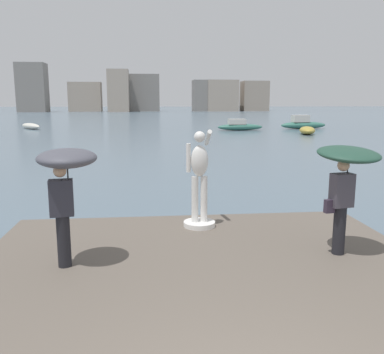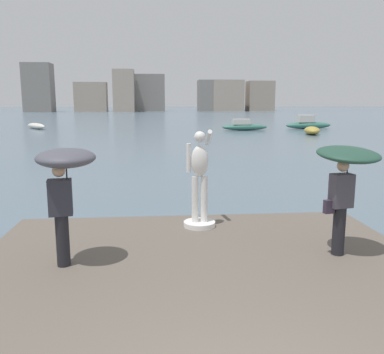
{
  "view_description": "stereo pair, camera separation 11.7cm",
  "coord_description": "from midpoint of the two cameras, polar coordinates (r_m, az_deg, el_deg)",
  "views": [
    {
      "loc": [
        -0.87,
        -2.77,
        3.14
      ],
      "look_at": [
        0.0,
        5.83,
        1.55
      ],
      "focal_mm": 38.84,
      "sensor_mm": 36.0,
      "label": 1
    },
    {
      "loc": [
        -0.76,
        -2.78,
        3.14
      ],
      "look_at": [
        0.0,
        5.83,
        1.55
      ],
      "focal_mm": 38.84,
      "sensor_mm": 36.0,
      "label": 2
    }
  ],
  "objects": [
    {
      "name": "ground_plane",
      "position": [
        42.9,
        -3.94,
        6.18
      ],
      "size": [
        400.0,
        400.0,
        0.0
      ],
      "primitive_type": "plane",
      "color": "slate"
    },
    {
      "name": "pier",
      "position": [
        5.64,
        4.32,
        -21.01
      ],
      "size": [
        7.82,
        9.94,
        0.4
      ],
      "primitive_type": "cube",
      "color": "#60564C",
      "rests_on": "ground"
    },
    {
      "name": "statue_white_figure",
      "position": [
        9.05,
        1.41,
        -1.11
      ],
      "size": [
        0.7,
        0.91,
        2.14
      ],
      "color": "white",
      "rests_on": "pier"
    },
    {
      "name": "onlooker_left",
      "position": [
        7.08,
        -16.67,
        0.45
      ],
      "size": [
        1.1,
        1.11,
        2.0
      ],
      "color": "black",
      "rests_on": "pier"
    },
    {
      "name": "onlooker_right",
      "position": [
        7.8,
        20.77,
        0.96
      ],
      "size": [
        1.28,
        1.29,
        1.99
      ],
      "color": "black",
      "rests_on": "pier"
    },
    {
      "name": "boat_near",
      "position": [
        50.87,
        -20.55,
        6.58
      ],
      "size": [
        3.43,
        4.21,
        0.66
      ],
      "color": "silver",
      "rests_on": "ground"
    },
    {
      "name": "boat_mid",
      "position": [
        49.44,
        15.68,
        7.02
      ],
      "size": [
        5.52,
        1.94,
        1.57
      ],
      "color": "#336B5B",
      "rests_on": "ground"
    },
    {
      "name": "boat_leftward",
      "position": [
        45.62,
        7.24,
        6.95
      ],
      "size": [
        5.03,
        1.43,
        1.22
      ],
      "color": "#336B5B",
      "rests_on": "ground"
    },
    {
      "name": "boat_rightward",
      "position": [
        41.45,
        16.24,
        6.16
      ],
      "size": [
        2.37,
        3.78,
        0.75
      ],
      "color": "#B2993D",
      "rests_on": "ground"
    },
    {
      "name": "distant_skyline",
      "position": [
        129.35,
        -4.13,
        11.35
      ],
      "size": [
        74.73,
        12.9,
        13.85
      ],
      "color": "gray",
      "rests_on": "ground"
    }
  ]
}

